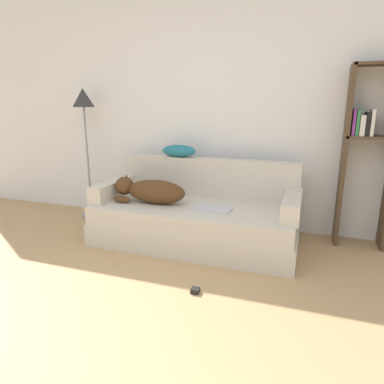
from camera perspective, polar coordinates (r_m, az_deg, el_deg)
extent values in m
cube|color=white|center=(3.85, 2.31, 14.61)|extent=(7.48, 0.06, 2.70)
cube|color=beige|center=(3.42, 0.55, -6.66)|extent=(1.96, 0.90, 0.22)
cube|color=beige|center=(3.35, 0.50, -3.59)|extent=(1.92, 0.86, 0.18)
cube|color=beige|center=(3.63, 2.46, 2.54)|extent=(1.92, 0.15, 0.40)
cube|color=beige|center=(3.67, -12.96, 0.51)|extent=(0.15, 0.71, 0.17)
cube|color=beige|center=(3.14, 16.35, -2.11)|extent=(0.15, 0.71, 0.17)
ellipsoid|color=#513319|center=(3.36, -5.99, 0.05)|extent=(0.60, 0.23, 0.23)
sphere|color=#513319|center=(3.51, -11.19, 1.02)|extent=(0.18, 0.18, 0.18)
cone|color=#513319|center=(3.45, -11.67, 1.95)|extent=(0.06, 0.06, 0.08)
cone|color=#513319|center=(3.54, -10.84, 2.29)|extent=(0.06, 0.06, 0.08)
ellipsoid|color=#513319|center=(3.44, -11.57, -1.25)|extent=(0.18, 0.06, 0.07)
cube|color=silver|center=(3.18, 3.36, -2.76)|extent=(0.37, 0.22, 0.02)
ellipsoid|color=teal|center=(3.67, -2.20, 6.86)|extent=(0.37, 0.16, 0.13)
cube|color=#4C3823|center=(3.56, 23.95, 5.22)|extent=(0.04, 0.26, 1.69)
cube|color=#4C3823|center=(3.56, 28.83, 18.23)|extent=(0.42, 0.26, 0.02)
cube|color=#4C3823|center=(3.56, 27.59, 8.13)|extent=(0.42, 0.26, 0.02)
cube|color=#753384|center=(3.51, 25.27, 10.47)|extent=(0.03, 0.20, 0.24)
cube|color=#337F42|center=(3.52, 25.78, 10.36)|extent=(0.03, 0.20, 0.23)
cube|color=silver|center=(3.52, 26.40, 9.93)|extent=(0.04, 0.20, 0.18)
cube|color=black|center=(3.53, 27.11, 10.06)|extent=(0.03, 0.20, 0.21)
cube|color=silver|center=(3.53, 27.71, 10.20)|extent=(0.03, 0.20, 0.23)
cylinder|color=gray|center=(4.42, -16.32, -3.61)|extent=(0.25, 0.25, 0.02)
cylinder|color=gray|center=(4.27, -16.94, 4.74)|extent=(0.02, 0.02, 1.28)
cone|color=#333333|center=(4.22, -17.71, 14.75)|extent=(0.25, 0.25, 0.21)
cube|color=black|center=(2.60, 0.54, -16.09)|extent=(0.06, 0.06, 0.04)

